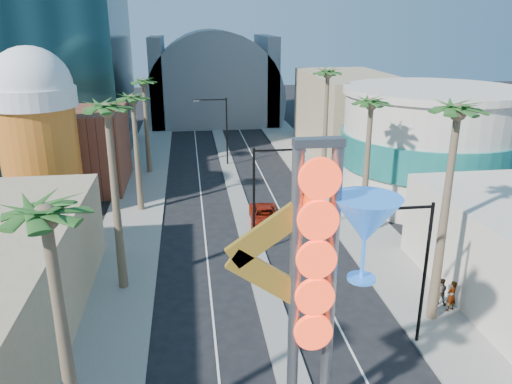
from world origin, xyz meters
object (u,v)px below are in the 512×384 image
Objects in this scene: pedestrian_a at (451,296)px; red_pickup at (264,216)px; pedestrian_b at (440,291)px; neon_sign at (335,273)px.

red_pickup is at bearing -77.76° from pedestrian_a.
red_pickup is at bearing -33.18° from pedestrian_b.
pedestrian_b is (-0.28, 0.76, -0.11)m from pedestrian_a.
neon_sign reaches higher than red_pickup.
pedestrian_a reaches higher than pedestrian_b.
pedestrian_a is (8.79, -14.92, 0.38)m from red_pickup.
pedestrian_b is (8.51, -14.17, 0.27)m from red_pickup.
neon_sign is at bearing 19.91° from pedestrian_a.
neon_sign is 13.68m from pedestrian_a.
pedestrian_a is at bearing 38.18° from neon_sign.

